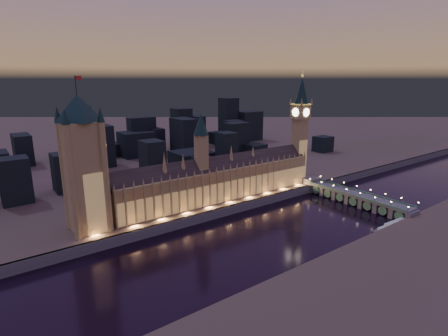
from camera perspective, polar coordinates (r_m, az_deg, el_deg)
ground_plane at (r=275.16m, az=6.02°, el=-10.16°), size 2000.00×2000.00×0.00m
north_bank at (r=732.67m, az=-22.41°, el=4.64°), size 2000.00×960.00×8.00m
embankment_wall at (r=302.66m, az=0.81°, el=-6.92°), size 2000.00×2.50×8.00m
palace_of_westminster at (r=314.33m, az=-0.68°, el=-1.80°), size 202.00×22.50×78.00m
victoria_tower at (r=258.67m, az=-22.01°, el=1.58°), size 31.68×31.68×107.92m
elizabeth_tower at (r=373.59m, az=12.33°, el=7.52°), size 18.00×18.00×113.72m
westminster_bridge at (r=351.07m, az=20.09°, el=-4.44°), size 17.34×113.00×15.90m
river_boat at (r=311.40m, az=26.35°, el=-8.35°), size 47.62×13.01×4.50m
city_backdrop at (r=483.34m, az=-10.98°, el=4.18°), size 470.21×215.63×81.76m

